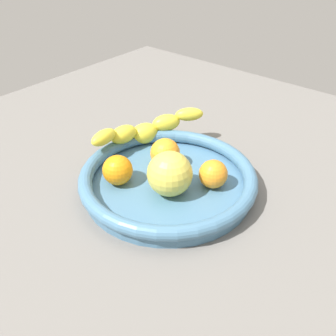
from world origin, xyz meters
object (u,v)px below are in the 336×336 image
(orange_front, at_px, (165,153))
(apple_yellow, at_px, (170,174))
(orange_mid_left, at_px, (118,170))
(banana_draped_left, at_px, (146,129))
(fruit_bowl, at_px, (168,180))
(orange_mid_right, at_px, (213,174))

(orange_front, distance_m, apple_yellow, 0.08)
(orange_mid_left, relative_size, apple_yellow, 0.69)
(orange_mid_left, bearing_deg, banana_draped_left, -67.84)
(fruit_bowl, relative_size, orange_front, 5.66)
(banana_draped_left, xyz_separation_m, orange_front, (-0.08, 0.04, -0.01))
(orange_mid_right, bearing_deg, orange_front, 2.39)
(orange_mid_right, bearing_deg, banana_draped_left, -9.86)
(orange_front, xyz_separation_m, orange_mid_right, (-0.10, -0.00, -0.00))
(banana_draped_left, bearing_deg, orange_mid_right, 170.14)
(banana_draped_left, distance_m, orange_front, 0.09)
(orange_front, bearing_deg, orange_mid_left, 73.31)
(banana_draped_left, xyz_separation_m, apple_yellow, (-0.14, 0.09, 0.00))
(banana_draped_left, xyz_separation_m, orange_mid_right, (-0.19, 0.03, -0.01))
(banana_draped_left, height_order, orange_front, banana_draped_left)
(banana_draped_left, relative_size, apple_yellow, 3.12)
(orange_mid_left, bearing_deg, orange_front, -106.69)
(fruit_bowl, relative_size, orange_mid_right, 6.25)
(orange_mid_left, distance_m, apple_yellow, 0.10)
(banana_draped_left, distance_m, orange_mid_right, 0.19)
(banana_draped_left, distance_m, apple_yellow, 0.17)
(fruit_bowl, distance_m, orange_mid_left, 0.09)
(banana_draped_left, bearing_deg, fruit_bowl, 148.32)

